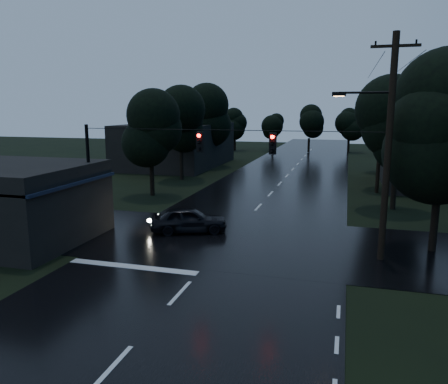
% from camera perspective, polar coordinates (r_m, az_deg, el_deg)
% --- Properties ---
extents(ground, '(160.00, 160.00, 0.00)m').
position_cam_1_polar(ground, '(12.91, -14.47, -21.44)').
color(ground, black).
rests_on(ground, ground).
extents(main_road, '(12.00, 120.00, 0.02)m').
position_cam_1_polar(main_road, '(40.33, 7.29, 1.05)').
color(main_road, black).
rests_on(main_road, ground).
extents(cross_street, '(60.00, 9.00, 0.02)m').
position_cam_1_polar(cross_street, '(23.12, 0.61, -6.30)').
color(cross_street, black).
rests_on(cross_street, ground).
extents(building_far_right, '(10.00, 14.00, 4.40)m').
position_cam_1_polar(building_far_right, '(44.35, 26.40, 3.76)').
color(building_far_right, black).
rests_on(building_far_right, ground).
extents(building_far_left, '(10.00, 16.00, 5.00)m').
position_cam_1_polar(building_far_left, '(53.31, -6.13, 6.16)').
color(building_far_left, black).
rests_on(building_far_left, ground).
extents(utility_pole_main, '(3.50, 0.30, 10.00)m').
position_cam_1_polar(utility_pole_main, '(20.46, 20.44, 5.80)').
color(utility_pole_main, black).
rests_on(utility_pole_main, ground).
extents(utility_pole_far, '(2.00, 0.30, 7.50)m').
position_cam_1_polar(utility_pole_far, '(37.53, 19.66, 5.75)').
color(utility_pole_far, black).
rests_on(utility_pole_far, ground).
extents(anchor_pole_left, '(0.18, 0.18, 6.00)m').
position_cam_1_polar(anchor_pole_left, '(24.56, -17.17, 1.43)').
color(anchor_pole_left, black).
rests_on(anchor_pole_left, ground).
extents(span_signals, '(15.00, 0.37, 1.12)m').
position_cam_1_polar(span_signals, '(21.03, 1.39, 6.56)').
color(span_signals, black).
rests_on(span_signals, ground).
extents(tree_corner_near, '(4.48, 4.48, 9.44)m').
position_cam_1_polar(tree_corner_near, '(22.75, 26.73, 7.63)').
color(tree_corner_near, black).
rests_on(tree_corner_near, ground).
extents(tree_left_a, '(3.92, 3.92, 8.26)m').
position_cam_1_polar(tree_left_a, '(34.66, -9.59, 8.11)').
color(tree_left_a, black).
rests_on(tree_left_a, ground).
extents(tree_left_b, '(4.20, 4.20, 8.85)m').
position_cam_1_polar(tree_left_b, '(42.23, -5.68, 9.19)').
color(tree_left_b, black).
rests_on(tree_left_b, ground).
extents(tree_left_c, '(4.48, 4.48, 9.44)m').
position_cam_1_polar(tree_left_c, '(51.85, -2.24, 9.95)').
color(tree_left_c, black).
rests_on(tree_left_c, ground).
extents(tree_right_a, '(4.20, 4.20, 8.85)m').
position_cam_1_polar(tree_right_a, '(31.52, 21.84, 7.91)').
color(tree_right_a, black).
rests_on(tree_right_a, ground).
extents(tree_right_b, '(4.48, 4.48, 9.44)m').
position_cam_1_polar(tree_right_b, '(39.53, 21.57, 8.92)').
color(tree_right_b, black).
rests_on(tree_right_b, ground).
extents(tree_right_c, '(4.76, 4.76, 10.03)m').
position_cam_1_polar(tree_right_c, '(49.53, 21.17, 9.63)').
color(tree_right_c, black).
rests_on(tree_right_c, ground).
extents(car, '(4.57, 3.12, 1.44)m').
position_cam_1_polar(car, '(24.49, -4.61, -3.60)').
color(car, black).
rests_on(car, ground).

